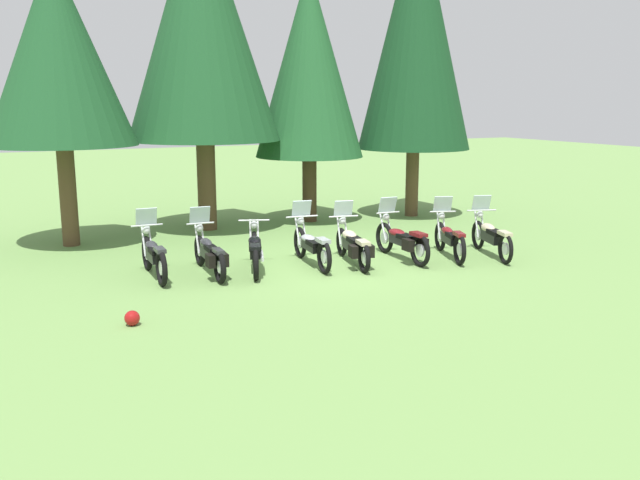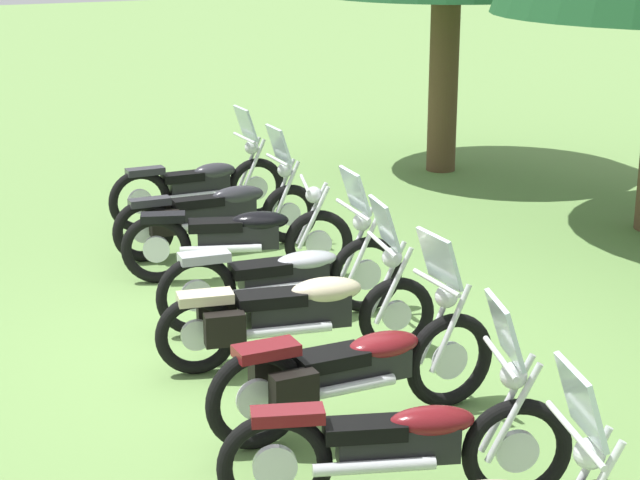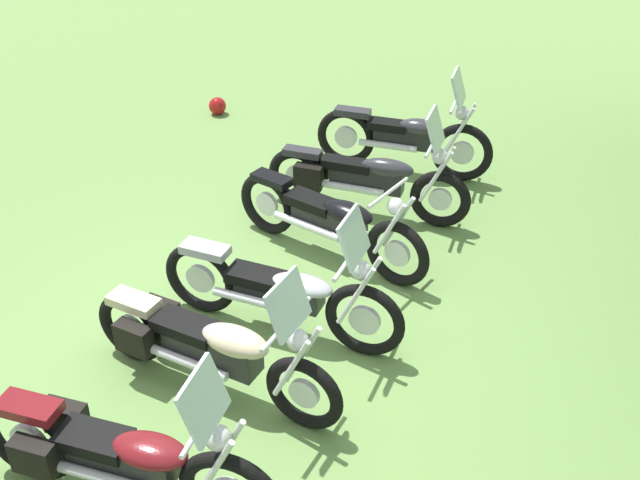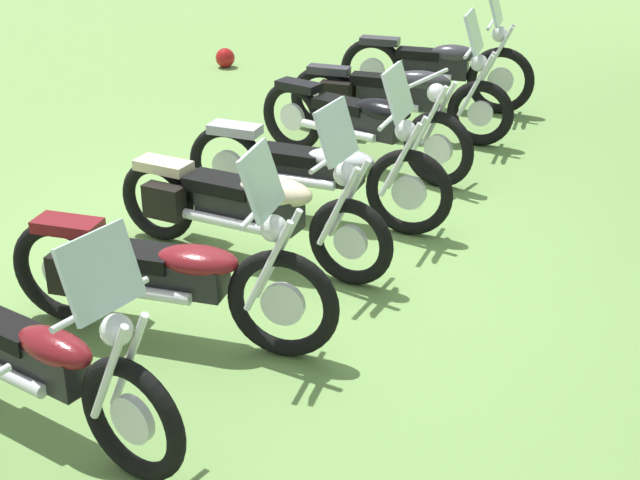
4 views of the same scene
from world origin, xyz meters
name	(u,v)px [view 2 (image 2 of 4)]	position (x,y,z in m)	size (l,w,h in m)	color
ground_plane	(283,343)	(0.00, 0.00, 0.00)	(80.00, 80.00, 0.00)	#6B934C
motorcycle_0	(202,186)	(-3.82, 0.72, 0.48)	(0.67, 2.21, 1.38)	black
motorcycle_1	(216,212)	(-2.71, 0.46, 0.46)	(0.61, 2.37, 1.35)	black
motorcycle_2	(240,237)	(-1.73, 0.33, 0.45)	(1.02, 2.24, 1.01)	black
motorcycle_3	(287,274)	(-0.43, 0.25, 0.47)	(0.76, 2.34, 1.37)	black
motorcycle_4	(296,310)	(0.44, -0.08, 0.47)	(0.90, 2.33, 1.34)	black
motorcycle_5	(354,367)	(1.67, -0.21, 0.47)	(0.61, 2.30, 1.38)	black
motorcycle_6	(404,443)	(2.80, -0.48, 0.46)	(0.93, 2.13, 1.36)	black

